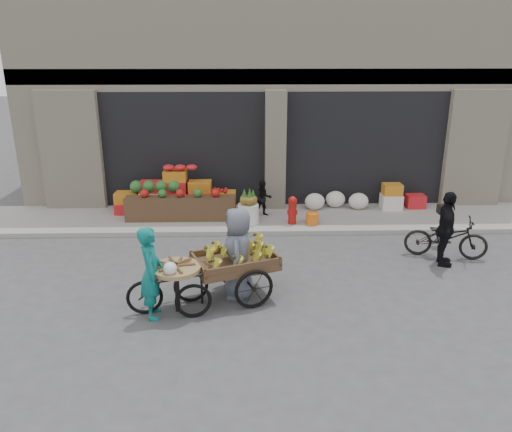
{
  "coord_description": "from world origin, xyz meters",
  "views": [
    {
      "loc": [
        -0.86,
        -8.25,
        4.32
      ],
      "look_at": [
        -0.62,
        1.27,
        1.1
      ],
      "focal_mm": 35.0,
      "sensor_mm": 36.0,
      "label": 1
    }
  ],
  "objects_px": {
    "pineapple_bin": "(248,214)",
    "vendor_woman": "(151,273)",
    "bicycle": "(446,237)",
    "tricycle_cart": "(176,281)",
    "banana_cart": "(232,260)",
    "cyclist": "(446,229)",
    "seated_person": "(263,199)",
    "vendor_grey": "(238,253)",
    "orange_bucket": "(312,218)",
    "fire_hydrant": "(292,209)"
  },
  "relations": [
    {
      "from": "vendor_woman",
      "to": "bicycle",
      "type": "xyz_separation_m",
      "value": [
        5.88,
        2.36,
        -0.35
      ]
    },
    {
      "from": "banana_cart",
      "to": "vendor_grey",
      "type": "relative_size",
      "value": 1.55
    },
    {
      "from": "seated_person",
      "to": "vendor_woman",
      "type": "bearing_deg",
      "value": -122.62
    },
    {
      "from": "orange_bucket",
      "to": "fire_hydrant",
      "type": "bearing_deg",
      "value": 174.29
    },
    {
      "from": "pineapple_bin",
      "to": "vendor_woman",
      "type": "bearing_deg",
      "value": -110.9
    },
    {
      "from": "fire_hydrant",
      "to": "pineapple_bin",
      "type": "bearing_deg",
      "value": 177.4
    },
    {
      "from": "seated_person",
      "to": "banana_cart",
      "type": "xyz_separation_m",
      "value": [
        -0.73,
        -4.3,
        0.15
      ]
    },
    {
      "from": "banana_cart",
      "to": "bicycle",
      "type": "relative_size",
      "value": 1.52
    },
    {
      "from": "pineapple_bin",
      "to": "vendor_woman",
      "type": "xyz_separation_m",
      "value": [
        -1.65,
        -4.32,
        0.43
      ]
    },
    {
      "from": "pineapple_bin",
      "to": "vendor_woman",
      "type": "height_order",
      "value": "vendor_woman"
    },
    {
      "from": "tricycle_cart",
      "to": "cyclist",
      "type": "height_order",
      "value": "cyclist"
    },
    {
      "from": "bicycle",
      "to": "cyclist",
      "type": "relative_size",
      "value": 1.08
    },
    {
      "from": "tricycle_cart",
      "to": "bicycle",
      "type": "distance_m",
      "value": 5.93
    },
    {
      "from": "pineapple_bin",
      "to": "fire_hydrant",
      "type": "relative_size",
      "value": 0.73
    },
    {
      "from": "vendor_woman",
      "to": "bicycle",
      "type": "distance_m",
      "value": 6.35
    },
    {
      "from": "bicycle",
      "to": "cyclist",
      "type": "distance_m",
      "value": 0.56
    },
    {
      "from": "pineapple_bin",
      "to": "seated_person",
      "type": "bearing_deg",
      "value": 56.31
    },
    {
      "from": "seated_person",
      "to": "bicycle",
      "type": "xyz_separation_m",
      "value": [
        3.83,
        -2.56,
        -0.13
      ]
    },
    {
      "from": "banana_cart",
      "to": "bicycle",
      "type": "distance_m",
      "value": 4.89
    },
    {
      "from": "banana_cart",
      "to": "vendor_woman",
      "type": "relative_size",
      "value": 1.63
    },
    {
      "from": "vendor_grey",
      "to": "seated_person",
      "type": "bearing_deg",
      "value": 175.17
    },
    {
      "from": "vendor_woman",
      "to": "cyclist",
      "type": "bearing_deg",
      "value": -78.57
    },
    {
      "from": "seated_person",
      "to": "bicycle",
      "type": "height_order",
      "value": "seated_person"
    },
    {
      "from": "vendor_woman",
      "to": "vendor_grey",
      "type": "distance_m",
      "value": 1.59
    },
    {
      "from": "seated_person",
      "to": "banana_cart",
      "type": "relative_size",
      "value": 0.36
    },
    {
      "from": "fire_hydrant",
      "to": "orange_bucket",
      "type": "relative_size",
      "value": 2.22
    },
    {
      "from": "cyclist",
      "to": "vendor_grey",
      "type": "bearing_deg",
      "value": 121.64
    },
    {
      "from": "bicycle",
      "to": "banana_cart",
      "type": "bearing_deg",
      "value": 125.73
    },
    {
      "from": "orange_bucket",
      "to": "seated_person",
      "type": "height_order",
      "value": "seated_person"
    },
    {
      "from": "vendor_woman",
      "to": "tricycle_cart",
      "type": "bearing_deg",
      "value": -75.05
    },
    {
      "from": "tricycle_cart",
      "to": "pineapple_bin",
      "type": "bearing_deg",
      "value": 63.49
    },
    {
      "from": "pineapple_bin",
      "to": "bicycle",
      "type": "distance_m",
      "value": 4.66
    },
    {
      "from": "fire_hydrant",
      "to": "orange_bucket",
      "type": "height_order",
      "value": "fire_hydrant"
    },
    {
      "from": "orange_bucket",
      "to": "tricycle_cart",
      "type": "bearing_deg",
      "value": -125.25
    },
    {
      "from": "cyclist",
      "to": "fire_hydrant",
      "type": "bearing_deg",
      "value": 66.65
    },
    {
      "from": "tricycle_cart",
      "to": "seated_person",
      "type": "bearing_deg",
      "value": 61.13
    },
    {
      "from": "fire_hydrant",
      "to": "vendor_woman",
      "type": "xyz_separation_m",
      "value": [
        -2.75,
        -4.27,
        0.3
      ]
    },
    {
      "from": "vendor_woman",
      "to": "cyclist",
      "type": "distance_m",
      "value": 6.01
    },
    {
      "from": "vendor_grey",
      "to": "cyclist",
      "type": "xyz_separation_m",
      "value": [
        4.25,
        1.28,
        -0.05
      ]
    },
    {
      "from": "fire_hydrant",
      "to": "cyclist",
      "type": "xyz_separation_m",
      "value": [
        2.93,
        -2.31,
        0.29
      ]
    },
    {
      "from": "fire_hydrant",
      "to": "seated_person",
      "type": "bearing_deg",
      "value": 137.12
    },
    {
      "from": "tricycle_cart",
      "to": "vendor_grey",
      "type": "distance_m",
      "value": 1.21
    },
    {
      "from": "seated_person",
      "to": "vendor_grey",
      "type": "height_order",
      "value": "vendor_grey"
    },
    {
      "from": "tricycle_cart",
      "to": "banana_cart",
      "type": "bearing_deg",
      "value": 16.62
    },
    {
      "from": "fire_hydrant",
      "to": "seated_person",
      "type": "height_order",
      "value": "seated_person"
    },
    {
      "from": "pineapple_bin",
      "to": "banana_cart",
      "type": "distance_m",
      "value": 3.73
    },
    {
      "from": "pineapple_bin",
      "to": "vendor_grey",
      "type": "xyz_separation_m",
      "value": [
        -0.22,
        -3.64,
        0.47
      ]
    },
    {
      "from": "pineapple_bin",
      "to": "bicycle",
      "type": "relative_size",
      "value": 0.3
    },
    {
      "from": "tricycle_cart",
      "to": "vendor_grey",
      "type": "relative_size",
      "value": 0.86
    },
    {
      "from": "orange_bucket",
      "to": "seated_person",
      "type": "xyz_separation_m",
      "value": [
        -1.2,
        0.7,
        0.31
      ]
    }
  ]
}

